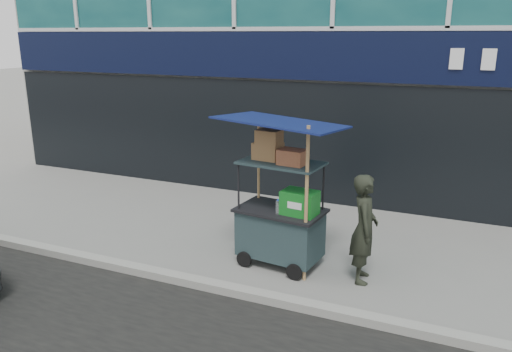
% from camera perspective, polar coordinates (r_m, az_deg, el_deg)
% --- Properties ---
extents(ground, '(80.00, 80.00, 0.00)m').
position_cam_1_polar(ground, '(6.88, -1.03, -12.81)').
color(ground, slate).
rests_on(ground, ground).
extents(curb, '(80.00, 0.18, 0.12)m').
position_cam_1_polar(curb, '(6.69, -1.75, -13.11)').
color(curb, gray).
rests_on(curb, ground).
extents(vendor_cart, '(1.77, 1.35, 2.23)m').
position_cam_1_polar(vendor_cart, '(7.27, 2.91, -4.43)').
color(vendor_cart, '#1B2A2F').
rests_on(vendor_cart, ground).
extents(vendor_man, '(0.47, 0.62, 1.53)m').
position_cam_1_polar(vendor_man, '(6.96, 12.26, -5.90)').
color(vendor_man, black).
rests_on(vendor_man, ground).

